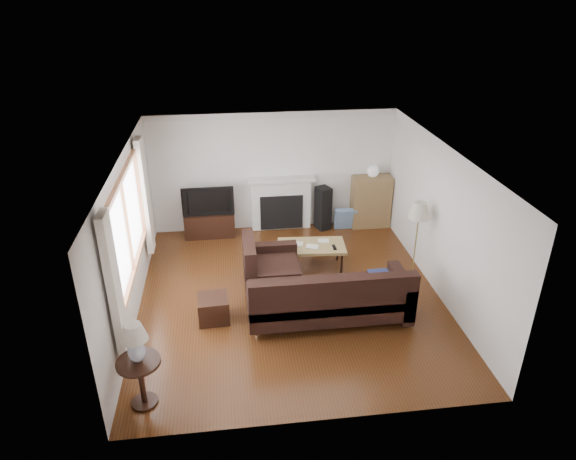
{
  "coord_description": "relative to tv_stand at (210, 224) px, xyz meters",
  "views": [
    {
      "loc": [
        -0.96,
        -7.25,
        4.85
      ],
      "look_at": [
        0.0,
        0.3,
        1.1
      ],
      "focal_mm": 32.0,
      "sensor_mm": 36.0,
      "label": 1
    }
  ],
  "objects": [
    {
      "name": "globe_lamp",
      "position": [
        3.42,
        0.04,
        0.99
      ],
      "size": [
        0.25,
        0.25,
        0.25
      ],
      "primitive_type": "sphere",
      "color": "white",
      "rests_on": "bookshelf"
    },
    {
      "name": "bookshelf",
      "position": [
        3.42,
        0.04,
        0.3
      ],
      "size": [
        0.81,
        0.39,
        1.12
      ],
      "primitive_type": "cube",
      "color": "olive",
      "rests_on": "ground"
    },
    {
      "name": "fireplace",
      "position": [
        1.51,
        0.15,
        0.32
      ],
      "size": [
        1.4,
        0.26,
        1.15
      ],
      "primitive_type": "cube",
      "color": "white",
      "rests_on": "room"
    },
    {
      "name": "curtain_far",
      "position": [
        -1.04,
        -1.17,
        1.14
      ],
      "size": [
        0.1,
        0.35,
        2.1
      ],
      "primitive_type": "cube",
      "color": "white",
      "rests_on": "room"
    },
    {
      "name": "table_lamp",
      "position": [
        -0.79,
        -4.68,
        0.69
      ],
      "size": [
        0.33,
        0.33,
        0.53
      ],
      "primitive_type": "cube",
      "color": "silver",
      "rests_on": "side_table"
    },
    {
      "name": "speaker_right",
      "position": [
        2.39,
        0.04,
        0.21
      ],
      "size": [
        0.36,
        0.39,
        0.93
      ],
      "primitive_type": "cube",
      "rotation": [
        0.0,
        0.0,
        0.4
      ],
      "color": "black",
      "rests_on": "ground"
    },
    {
      "name": "footstool",
      "position": [
        0.08,
        -2.99,
        -0.06
      ],
      "size": [
        0.5,
        0.5,
        0.4
      ],
      "primitive_type": "cube",
      "rotation": [
        0.0,
        0.0,
        0.05
      ],
      "color": "black",
      "rests_on": "ground"
    },
    {
      "name": "coffee_table",
      "position": [
        1.87,
        -1.59,
        -0.02
      ],
      "size": [
        1.27,
        0.76,
        0.48
      ],
      "primitive_type": "cube",
      "rotation": [
        0.0,
        0.0,
        -0.08
      ],
      "color": "#A2844D",
      "rests_on": "ground"
    },
    {
      "name": "window",
      "position": [
        -1.09,
        -2.69,
        1.29
      ],
      "size": [
        0.12,
        2.74,
        1.54
      ],
      "primitive_type": "cube",
      "color": "brown",
      "rests_on": "room"
    },
    {
      "name": "speaker_left",
      "position": [
        0.21,
        0.06,
        0.17
      ],
      "size": [
        0.32,
        0.35,
        0.85
      ],
      "primitive_type": "cube",
      "rotation": [
        0.0,
        0.0,
        -0.36
      ],
      "color": "black",
      "rests_on": "ground"
    },
    {
      "name": "sectional_sofa",
      "position": [
        1.87,
        -3.17,
        0.19
      ],
      "size": [
        2.73,
        2.0,
        0.88
      ],
      "primitive_type": "cube",
      "color": "black",
      "rests_on": "ground"
    },
    {
      "name": "floor_lamp",
      "position": [
        3.58,
        -2.23,
        0.49
      ],
      "size": [
        0.43,
        0.43,
        1.49
      ],
      "primitive_type": "cube",
      "rotation": [
        0.0,
        0.0,
        0.14
      ],
      "color": "#B0973D",
      "rests_on": "ground"
    },
    {
      "name": "tv_stand",
      "position": [
        0.0,
        0.0,
        0.0
      ],
      "size": [
        1.02,
        0.46,
        0.51
      ],
      "primitive_type": "cube",
      "color": "black",
      "rests_on": "ground"
    },
    {
      "name": "room",
      "position": [
        1.36,
        -2.49,
        0.99
      ],
      "size": [
        5.1,
        5.6,
        2.54
      ],
      "color": "#4E2811",
      "rests_on": "ground"
    },
    {
      "name": "television",
      "position": [
        0.0,
        0.0,
        0.56
      ],
      "size": [
        1.04,
        0.14,
        0.6
      ],
      "primitive_type": "imported",
      "color": "black",
      "rests_on": "tv_stand"
    },
    {
      "name": "side_table",
      "position": [
        -0.79,
        -4.68,
        0.08
      ],
      "size": [
        0.54,
        0.54,
        0.68
      ],
      "primitive_type": "cube",
      "color": "black",
      "rests_on": "ground"
    },
    {
      "name": "curtain_near",
      "position": [
        -1.04,
        -4.21,
        1.14
      ],
      "size": [
        0.1,
        0.35,
        2.1
      ],
      "primitive_type": "cube",
      "color": "white",
      "rests_on": "room"
    }
  ]
}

